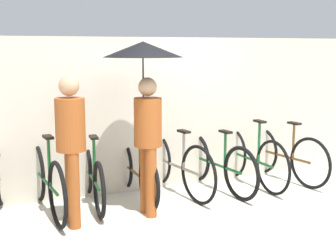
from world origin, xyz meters
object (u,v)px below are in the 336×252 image
object	(u,v)px
parked_bicycle_4	(176,164)
pedestrian_leading	(71,139)
parked_bicycle_1	(46,181)
parked_bicycle_3	(136,171)
pedestrian_center	(145,83)
parked_bicycle_7	(283,155)
parked_bicycle_5	(216,163)
parked_bicycle_6	(251,158)
parked_bicycle_2	(93,177)

from	to	relation	value
parked_bicycle_4	pedestrian_leading	distance (m)	1.73
parked_bicycle_1	parked_bicycle_3	bearing A→B (deg)	-88.74
pedestrian_center	parked_bicycle_7	bearing A→B (deg)	11.57
pedestrian_leading	parked_bicycle_5	bearing A→B (deg)	17.51
parked_bicycle_1	parked_bicycle_4	distance (m)	1.72
parked_bicycle_1	parked_bicycle_7	bearing A→B (deg)	-92.99
parked_bicycle_5	parked_bicycle_6	distance (m)	0.57
parked_bicycle_5	pedestrian_leading	distance (m)	2.24
parked_bicycle_3	parked_bicycle_4	bearing A→B (deg)	-89.17
parked_bicycle_1	parked_bicycle_5	distance (m)	2.29
parked_bicycle_1	parked_bicycle_6	distance (m)	2.86
parked_bicycle_7	parked_bicycle_1	bearing A→B (deg)	82.20
parked_bicycle_3	pedestrian_center	bearing A→B (deg)	174.54
parked_bicycle_1	parked_bicycle_5	world-z (taller)	parked_bicycle_1
parked_bicycle_2	pedestrian_center	size ratio (longest dim) A/B	0.81
parked_bicycle_2	pedestrian_center	world-z (taller)	pedestrian_center
parked_bicycle_3	parked_bicycle_6	bearing A→B (deg)	-91.11
parked_bicycle_4	pedestrian_center	xyz separation A→B (m)	(-0.63, -0.54, 1.15)
parked_bicycle_1	pedestrian_center	bearing A→B (deg)	-115.50
parked_bicycle_3	parked_bicycle_6	distance (m)	1.72
parked_bicycle_6	pedestrian_leading	xyz separation A→B (m)	(-2.66, -0.57, 0.58)
parked_bicycle_3	parked_bicycle_7	bearing A→B (deg)	-90.36
parked_bicycle_1	parked_bicycle_4	world-z (taller)	parked_bicycle_4
parked_bicycle_5	parked_bicycle_1	bearing A→B (deg)	83.69
parked_bicycle_4	parked_bicycle_6	world-z (taller)	parked_bicycle_4
parked_bicycle_3	pedestrian_leading	xyz separation A→B (m)	(-0.94, -0.62, 0.61)
parked_bicycle_6	parked_bicycle_1	bearing A→B (deg)	89.76
parked_bicycle_2	parked_bicycle_7	world-z (taller)	parked_bicycle_2
parked_bicycle_3	parked_bicycle_7	size ratio (longest dim) A/B	0.99
pedestrian_leading	parked_bicycle_4	bearing A→B (deg)	25.29
parked_bicycle_5	parked_bicycle_6	world-z (taller)	parked_bicycle_5
pedestrian_leading	pedestrian_center	size ratio (longest dim) A/B	0.82
parked_bicycle_2	pedestrian_center	bearing A→B (deg)	-129.90
parked_bicycle_3	parked_bicycle_6	size ratio (longest dim) A/B	0.96
parked_bicycle_2	pedestrian_leading	size ratio (longest dim) A/B	0.99
pedestrian_leading	parked_bicycle_7	bearing A→B (deg)	13.11
parked_bicycle_2	parked_bicycle_7	size ratio (longest dim) A/B	0.96
parked_bicycle_4	parked_bicycle_2	bearing A→B (deg)	82.48
parked_bicycle_1	parked_bicycle_6	size ratio (longest dim) A/B	1.02
parked_bicycle_3	parked_bicycle_7	xyz separation A→B (m)	(2.29, -0.04, 0.02)
parked_bicycle_7	pedestrian_leading	bearing A→B (deg)	91.25
parked_bicycle_2	parked_bicycle_4	world-z (taller)	parked_bicycle_2
parked_bicycle_4	parked_bicycle_3	bearing A→B (deg)	81.62
parked_bicycle_3	pedestrian_center	xyz separation A→B (m)	(-0.06, -0.53, 1.19)
parked_bicycle_7	parked_bicycle_4	bearing A→B (deg)	79.67
parked_bicycle_5	parked_bicycle_4	bearing A→B (deg)	75.04
parked_bicycle_3	parked_bicycle_7	world-z (taller)	parked_bicycle_7
parked_bicycle_3	pedestrian_leading	size ratio (longest dim) A/B	1.02
parked_bicycle_3	pedestrian_leading	distance (m)	1.28
pedestrian_leading	pedestrian_center	xyz separation A→B (m)	(0.88, 0.09, 0.58)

